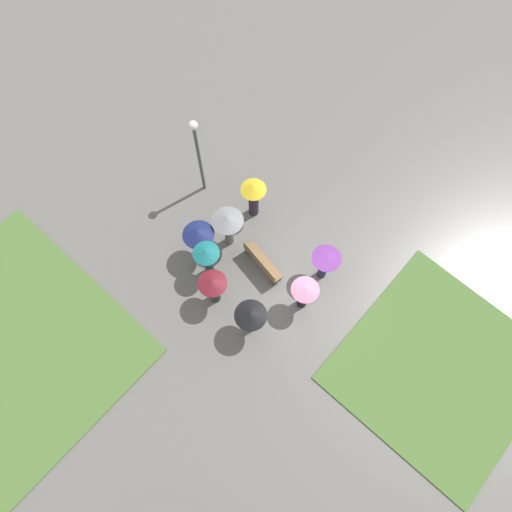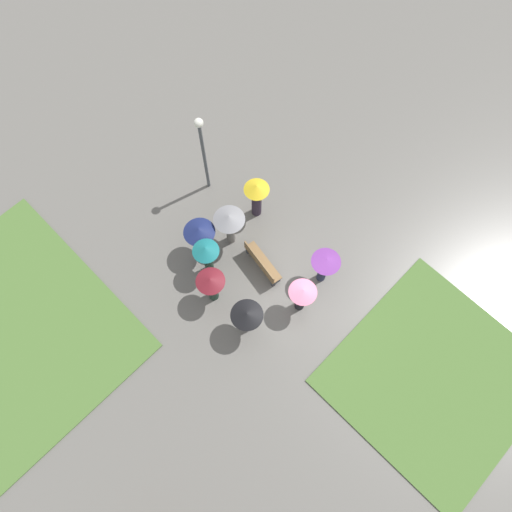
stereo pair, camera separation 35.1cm
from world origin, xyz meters
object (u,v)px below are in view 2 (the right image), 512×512
(lamp_post, at_px, (202,146))
(crowd_person_maroon, at_px, (211,285))
(crowd_person_purple, at_px, (325,264))
(crowd_person_navy, at_px, (200,234))
(crowd_person_grey, at_px, (229,222))
(crowd_person_yellow, at_px, (257,195))
(crowd_person_black, at_px, (247,317))
(crowd_person_pink, at_px, (302,295))
(park_bench, at_px, (261,263))
(crowd_person_teal, at_px, (207,254))

(lamp_post, xyz_separation_m, crowd_person_maroon, (-3.47, 3.01, -1.42))
(crowd_person_purple, bearing_deg, crowd_person_navy, -165.81)
(lamp_post, relative_size, crowd_person_grey, 2.09)
(lamp_post, xyz_separation_m, crowd_person_yellow, (-2.16, -0.48, -1.32))
(lamp_post, bearing_deg, crowd_person_black, 149.96)
(crowd_person_pink, bearing_deg, crowd_person_navy, -74.35)
(park_bench, height_order, crowd_person_black, crowd_person_black)
(crowd_person_grey, relative_size, crowd_person_yellow, 0.98)
(crowd_person_maroon, height_order, crowd_person_teal, crowd_person_teal)
(crowd_person_navy, bearing_deg, crowd_person_teal, 12.16)
(crowd_person_navy, relative_size, crowd_person_teal, 0.94)
(crowd_person_maroon, distance_m, crowd_person_teal, 1.07)
(crowd_person_navy, bearing_deg, crowd_person_pink, 51.10)
(park_bench, bearing_deg, crowd_person_grey, 9.73)
(crowd_person_teal, xyz_separation_m, crowd_person_black, (-2.52, 0.57, -0.12))
(crowd_person_maroon, xyz_separation_m, crowd_person_teal, (0.86, -0.61, 0.18))
(crowd_person_pink, xyz_separation_m, crowd_person_black, (0.76, 1.83, 0.06))
(crowd_person_navy, distance_m, crowd_person_maroon, 1.87)
(crowd_person_maroon, relative_size, crowd_person_black, 1.03)
(crowd_person_teal, bearing_deg, crowd_person_black, 165.97)
(crowd_person_navy, bearing_deg, crowd_person_purple, 68.62)
(crowd_person_teal, relative_size, crowd_person_yellow, 0.98)
(lamp_post, distance_m, crowd_person_pink, 6.16)
(crowd_person_teal, bearing_deg, lamp_post, -43.99)
(crowd_person_pink, bearing_deg, crowd_person_maroon, -49.32)
(crowd_person_purple, relative_size, crowd_person_maroon, 1.03)
(crowd_person_maroon, relative_size, crowd_person_yellow, 0.89)
(crowd_person_navy, xyz_separation_m, crowd_person_teal, (-0.73, 0.36, 0.04))
(crowd_person_pink, relative_size, crowd_person_grey, 0.90)
(park_bench, relative_size, crowd_person_teal, 0.94)
(crowd_person_purple, xyz_separation_m, crowd_person_pink, (-0.17, 1.33, -0.14))
(crowd_person_maroon, relative_size, crowd_person_grey, 0.91)
(crowd_person_black, height_order, crowd_person_yellow, crowd_person_yellow)
(crowd_person_teal, relative_size, crowd_person_grey, 1.00)
(crowd_person_teal, bearing_deg, crowd_person_maroon, 143.31)
(crowd_person_maroon, distance_m, crowd_person_black, 1.67)
(park_bench, xyz_separation_m, crowd_person_yellow, (1.75, -1.51, 0.85))
(crowd_person_purple, xyz_separation_m, crowd_person_black, (0.59, 3.17, -0.07))
(crowd_person_pink, distance_m, crowd_person_black, 1.99)
(crowd_person_pink, relative_size, crowd_person_teal, 0.90)
(crowd_person_purple, bearing_deg, crowd_person_grey, -176.25)
(crowd_person_navy, height_order, crowd_person_maroon, crowd_person_navy)
(park_bench, bearing_deg, crowd_person_yellow, -30.83)
(park_bench, xyz_separation_m, lamp_post, (3.91, -1.03, 2.16))
(park_bench, distance_m, crowd_person_navy, 2.43)
(park_bench, xyz_separation_m, crowd_person_navy, (2.03, 1.01, 0.88))
(crowd_person_maroon, distance_m, crowd_person_grey, 2.31)
(crowd_person_black, relative_size, crowd_person_grey, 0.88)
(crowd_person_navy, distance_m, crowd_person_teal, 0.82)
(lamp_post, relative_size, crowd_person_yellow, 2.06)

